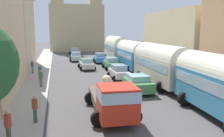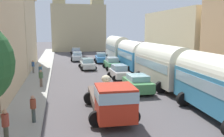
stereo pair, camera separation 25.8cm
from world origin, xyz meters
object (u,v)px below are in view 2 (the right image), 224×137
Objects in this scene: parked_bus_1 at (161,63)px; car_6 at (101,58)px; pedestrian_2 at (33,108)px; pedestrian_3 at (6,125)px; cargo_truck_0 at (111,98)px; car_1 at (77,56)px; pedestrian_4 at (40,72)px; car_4 at (119,72)px; car_2 at (76,51)px; car_0 at (87,64)px; pedestrian_0 at (41,78)px; car_3 at (138,83)px; pedestrian_1 at (33,66)px; car_5 at (112,63)px; parked_bus_3 at (117,48)px; parked_bus_0 at (222,84)px; parked_bus_2 at (133,54)px.

parked_bus_1 is 17.59m from car_6.
pedestrian_3 is at bearing -113.73° from pedestrian_2.
cargo_truck_0 is 27.86m from car_1.
cargo_truck_0 reaches higher than pedestrian_2.
car_4 is at bearing -3.87° from pedestrian_4.
car_2 is at bearing 82.59° from pedestrian_2.
pedestrian_4 is (-5.56, -27.08, 0.27)m from car_2.
pedestrian_0 is at bearing -118.60° from car_0.
parked_bus_1 is at bearing -51.29° from car_4.
car_4 is at bearing 73.53° from cargo_truck_0.
parked_bus_1 reaches higher than car_3.
pedestrian_3 is (0.61, -18.88, 0.02)m from pedestrian_1.
car_5 is (0.63, 6.53, 0.04)m from car_4.
pedestrian_1 reaches higher than car_2.
car_4 is at bearing -91.30° from car_6.
parked_bus_3 reaches higher than car_2.
pedestrian_2 is at bearing -87.84° from pedestrian_4.
car_5 is (-2.53, 19.47, -1.32)m from parked_bus_0.
parked_bus_2 is at bearing 56.34° from pedestrian_2.
parked_bus_3 is 8.09m from car_5.
car_2 is (0.54, 11.22, -0.05)m from car_1.
parked_bus_0 is 21.15m from car_0.
car_1 is 12.98m from pedestrian_1.
car_5 is at bearing 103.56° from parked_bus_1.
car_0 is (0.71, 18.78, -0.47)m from cargo_truck_0.
car_1 is at bearing 140.08° from car_6.
pedestrian_0 reaches higher than car_4.
parked_bus_2 is 4.66× the size of pedestrian_0.
parked_bus_2 is 1.96× the size of car_6.
cargo_truck_0 is at bearing -98.45° from car_6.
car_3 is (2.82, -13.35, 0.03)m from car_0.
parked_bus_3 reaches higher than car_1.
car_1 is at bearing 79.58° from pedestrian_3.
car_6 is at bearing -77.68° from car_2.
car_2 is 2.40× the size of pedestrian_3.
pedestrian_2 is at bearing 66.27° from pedestrian_3.
pedestrian_3 is (-12.09, -0.93, -1.13)m from parked_bus_0.
parked_bus_3 is at bearing 75.62° from cargo_truck_0.
pedestrian_0 is at bearing 157.77° from car_3.
parked_bus_1 reaches higher than parked_bus_0.
pedestrian_2 is (-8.07, -5.56, 0.21)m from car_3.
car_5 reaches higher than car_0.
parked_bus_3 reaches higher than car_6.
car_5 is at bearing 84.47° from car_4.
car_5 is at bearing 64.89° from pedestrian_3.
cargo_truck_0 is at bearing -111.62° from parked_bus_2.
cargo_truck_0 is at bearing -123.04° from car_3.
cargo_truck_0 is 1.70× the size of car_6.
pedestrian_1 is at bearing -139.70° from car_6.
car_5 is 2.44× the size of pedestrian_2.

